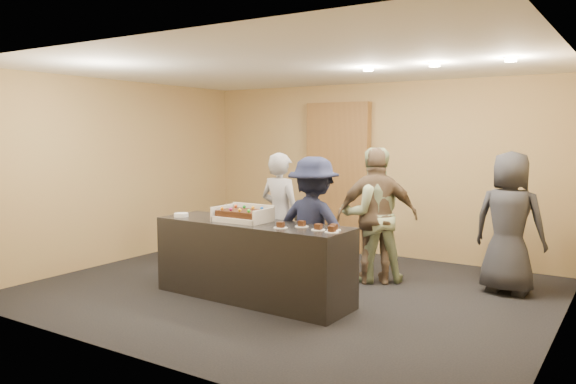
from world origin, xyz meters
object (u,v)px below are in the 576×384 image
object	(u,v)px
cake_box	(244,217)
person_sage_man	(373,215)
storage_cabinet	(338,177)
person_dark_suit	(509,223)
sheet_cake	(243,213)
serving_counter	(252,261)
person_server_grey	(281,216)
person_navy_man	(314,228)
person_brown_extra	(377,216)
plate_stack	(181,215)

from	to	relation	value
cake_box	person_sage_man	distance (m)	1.76
storage_cabinet	person_dark_suit	distance (m)	3.12
storage_cabinet	person_dark_suit	size ratio (longest dim) A/B	1.41
storage_cabinet	person_sage_man	xyz separation A→B (m)	(1.29, -1.48, -0.34)
sheet_cake	person_sage_man	bearing A→B (deg)	56.74
serving_counter	person_dark_suit	size ratio (longest dim) A/B	1.40
person_server_grey	person_navy_man	bearing A→B (deg)	151.93
cake_box	person_brown_extra	distance (m)	1.75
sheet_cake	person_navy_man	size ratio (longest dim) A/B	0.32
storage_cabinet	cake_box	distance (m)	2.97
person_navy_man	serving_counter	bearing A→B (deg)	36.91
serving_counter	person_server_grey	distance (m)	1.08
person_server_grey	person_sage_man	world-z (taller)	person_sage_man
serving_counter	person_brown_extra	world-z (taller)	person_brown_extra
storage_cabinet	sheet_cake	xyz separation A→B (m)	(0.31, -2.96, -0.21)
storage_cabinet	plate_stack	size ratio (longest dim) A/B	13.81
sheet_cake	person_sage_man	size ratio (longest dim) A/B	0.30
cake_box	person_server_grey	bearing A→B (deg)	97.06
plate_stack	person_sage_man	xyz separation A→B (m)	(1.83, 1.60, -0.05)
cake_box	person_server_grey	size ratio (longest dim) A/B	0.37
person_navy_man	person_dark_suit	size ratio (longest dim) A/B	0.96
person_server_grey	person_dark_suit	size ratio (longest dim) A/B	0.97
serving_counter	cake_box	size ratio (longest dim) A/B	3.86
person_brown_extra	sheet_cake	bearing A→B (deg)	23.15
sheet_cake	person_dark_suit	bearing A→B (deg)	35.68
serving_counter	plate_stack	world-z (taller)	plate_stack
storage_cabinet	person_server_grey	bearing A→B (deg)	-84.40
serving_counter	cake_box	world-z (taller)	cake_box
cake_box	person_brown_extra	size ratio (longest dim) A/B	0.36
sheet_cake	person_sage_man	xyz separation A→B (m)	(0.97, 1.48, -0.13)
cake_box	sheet_cake	xyz separation A→B (m)	(-0.00, -0.02, 0.05)
plate_stack	person_navy_man	distance (m)	1.65
plate_stack	person_brown_extra	bearing A→B (deg)	38.57
serving_counter	person_dark_suit	distance (m)	3.09
serving_counter	person_sage_man	distance (m)	1.75
person_server_grey	cake_box	bearing A→B (deg)	101.99
storage_cabinet	person_navy_man	size ratio (longest dim) A/B	1.46
storage_cabinet	cake_box	bearing A→B (deg)	-83.93
person_dark_suit	person_server_grey	bearing A→B (deg)	23.49
serving_counter	storage_cabinet	distance (m)	3.09
plate_stack	person_sage_man	distance (m)	2.43
serving_counter	person_navy_man	xyz separation A→B (m)	(0.56, 0.45, 0.38)
storage_cabinet	person_server_grey	xyz separation A→B (m)	(0.19, -1.99, -0.37)
serving_counter	person_brown_extra	size ratio (longest dim) A/B	1.38
sheet_cake	person_server_grey	world-z (taller)	person_server_grey
person_navy_man	person_dark_suit	bearing A→B (deg)	-145.48
cake_box	person_navy_man	bearing A→B (deg)	31.67
person_server_grey	person_brown_extra	bearing A→B (deg)	-154.87
sheet_cake	person_brown_extra	xyz separation A→B (m)	(1.07, 1.41, -0.13)
serving_counter	person_dark_suit	world-z (taller)	person_dark_suit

